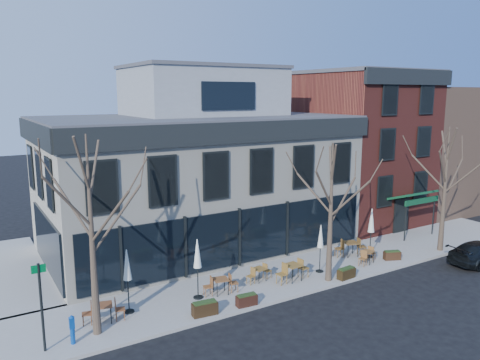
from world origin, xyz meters
TOP-DOWN VIEW (x-y plane):
  - ground at (0.00, 0.00)m, footprint 120.00×120.00m
  - sidewalk_front at (3.25, -2.15)m, footprint 33.50×4.70m
  - sidewalk_side at (-11.25, 6.00)m, footprint 4.50×12.00m
  - corner_building at (0.07, 5.07)m, footprint 18.39×10.39m
  - red_brick_building at (13.00, 4.98)m, footprint 8.20×11.78m
  - bg_building at (23.00, 6.00)m, footprint 12.00×12.00m
  - tree_corner at (-8.49, -3.20)m, footprint 3.93×3.98m
  - tree_mid at (3.01, -3.90)m, footprint 3.50×3.55m
  - tree_right at (12.01, -3.90)m, footprint 3.72×3.77m
  - sign_pole at (-10.50, -3.50)m, footprint 0.50×0.10m
  - call_box at (-9.50, -3.52)m, footprint 0.23×0.23m
  - cafe_set_0 at (-8.01, -2.39)m, footprint 1.83×0.86m
  - cafe_set_1 at (-2.49, -2.48)m, footprint 1.77×0.81m
  - cafe_set_2 at (-0.08, -2.14)m, footprint 1.59×0.72m
  - cafe_set_3 at (1.40, -2.99)m, footprint 2.00×0.85m
  - cafe_set_4 at (6.53, -3.18)m, footprint 1.66×0.92m
  - cafe_set_5 at (6.57, -1.82)m, footprint 1.99×1.04m
  - umbrella_0 at (-6.84, -2.09)m, footprint 0.46×0.46m
  - umbrella_1 at (-3.63, -2.36)m, footprint 0.46×0.46m
  - umbrella_3 at (3.37, -2.79)m, footprint 0.41×0.41m
  - umbrella_4 at (7.36, -2.59)m, footprint 0.47×0.47m
  - planter_0 at (-4.14, -4.03)m, footprint 1.14×0.55m
  - planter_1 at (-2.12, -4.19)m, footprint 0.99×0.46m
  - planter_2 at (3.95, -4.20)m, footprint 1.05×0.49m
  - planter_3 at (8.16, -3.53)m, footprint 1.02×0.72m

SIDE VIEW (x-z plane):
  - ground at x=0.00m, z-range 0.00..0.00m
  - sidewalk_front at x=3.25m, z-range 0.00..0.15m
  - sidewalk_side at x=-11.25m, z-range 0.00..0.15m
  - planter_3 at x=8.16m, z-range 0.15..0.68m
  - planter_1 at x=-2.12m, z-range 0.15..0.69m
  - planter_2 at x=3.95m, z-range 0.15..0.72m
  - planter_0 at x=-4.14m, z-range 0.15..0.76m
  - cafe_set_2 at x=-0.08m, z-range 0.16..0.98m
  - cafe_set_4 at x=6.53m, z-range 0.16..1.02m
  - cafe_set_1 at x=-2.49m, z-range 0.16..1.07m
  - cafe_set_0 at x=-8.01m, z-range 0.16..1.10m
  - cafe_set_5 at x=6.57m, z-range 0.16..1.18m
  - cafe_set_3 at x=1.40m, z-range 0.16..1.20m
  - call_box at x=-9.50m, z-range 0.18..1.36m
  - umbrella_3 at x=3.37m, z-range 0.68..3.27m
  - sign_pole at x=-10.50m, z-range 0.37..3.77m
  - umbrella_1 at x=-3.63m, z-range 0.74..3.59m
  - umbrella_0 at x=-6.84m, z-range 0.74..3.59m
  - umbrella_4 at x=7.36m, z-range 0.75..3.66m
  - tree_mid at x=3.01m, z-range 0.27..7.31m
  - tree_right at x=12.01m, z-range 0.28..7.76m
  - tree_corner at x=-8.49m, z-range 0.29..8.21m
  - corner_building at x=0.07m, z-range -0.83..10.27m
  - bg_building at x=23.00m, z-range 0.00..10.00m
  - red_brick_building at x=13.00m, z-range 0.05..11.22m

